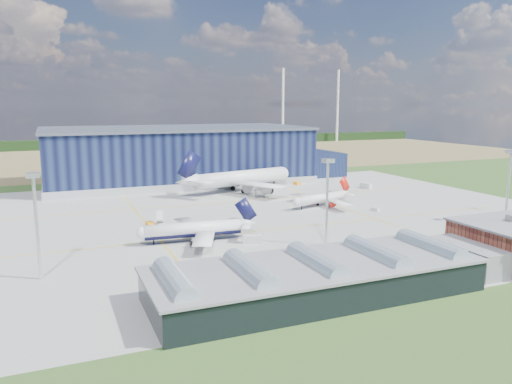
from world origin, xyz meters
The scene contains 23 objects.
ground centered at (0.00, 0.00, 0.00)m, with size 600.00×600.00×0.00m, color #2B501E.
apron centered at (0.00, 10.00, 0.03)m, with size 220.00×160.00×0.08m.
farmland centered at (0.00, 220.00, 0.00)m, with size 600.00×220.00×0.01m, color olive.
treeline centered at (0.00, 300.00, 4.00)m, with size 600.00×8.00×8.00m, color black.
hangar centered at (2.81, 94.80, 11.62)m, with size 145.00×62.00×26.10m.
glass_concourse centered at (-6.45, -60.00, 3.69)m, with size 78.00×23.00×8.60m.
light_mast_west centered at (-60.00, -30.00, 15.43)m, with size 2.60×2.60×23.00m.
light_mast_center centered at (10.00, -30.00, 15.43)m, with size 2.60×2.60×23.00m.
light_mast_east centered at (75.00, -30.00, 15.43)m, with size 2.60×2.60×23.00m.
airliner_navy centered at (-21.92, -13.72, 5.55)m, with size 34.03×33.29×11.10m, color white, non-canonical shape.
airliner_red centered at (33.51, 14.25, 4.86)m, with size 29.81×29.16×9.72m, color white, non-canonical shape.
airliner_widebody centered at (18.27, 55.00, 9.24)m, with size 56.69×55.45×18.48m, color white, non-canonical shape.
gse_tug_a centered at (-29.57, 7.84, 0.71)m, with size 2.07×3.39×1.41m, color orange.
gse_tug_b centered at (-20.93, -34.15, 0.60)m, with size 1.86×2.78×1.21m, color orange.
gse_van_a centered at (-7.60, -21.24, 1.11)m, with size 2.22×5.08×2.22m, color silver.
gse_cart_a centered at (47.70, 0.11, 0.60)m, with size 1.84×2.76×1.20m, color silver.
gse_van_b centered at (72.38, 41.54, 1.22)m, with size 2.44×5.32×2.44m, color silver.
gse_tug_c centered at (48.65, 62.00, 0.75)m, with size 2.15×3.44×1.51m, color orange.
gse_cart_b centered at (21.35, 41.08, 0.65)m, with size 1.99×2.98×1.29m, color silver.
gse_van_c centered at (39.45, -46.00, 1.09)m, with size 2.18×4.55×2.18m, color silver.
airstair centered at (-26.22, 8.35, 1.54)m, with size 1.92×4.80×3.07m, color silver.
car_a centered at (3.22, -48.00, 0.66)m, with size 1.57×3.90×1.33m, color #99999E.
car_b centered at (55.83, -48.00, 0.66)m, with size 1.40×4.03×1.33m, color #99999E.
Camera 1 is at (-56.43, -141.44, 36.93)m, focal length 35.00 mm.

